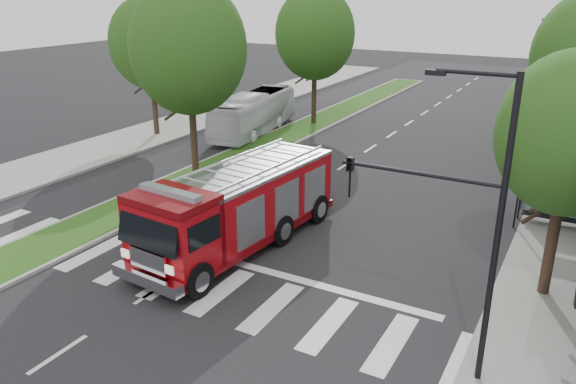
# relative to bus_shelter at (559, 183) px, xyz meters

# --- Properties ---
(ground) EXTENTS (140.00, 140.00, 0.00)m
(ground) POSITION_rel_bus_shelter_xyz_m (-11.20, -8.15, -2.04)
(ground) COLOR black
(ground) RESTS_ON ground
(sidewalk_left) EXTENTS (5.00, 80.00, 0.15)m
(sidewalk_left) POSITION_rel_bus_shelter_xyz_m (-25.70, 1.85, -1.96)
(sidewalk_left) COLOR gray
(sidewalk_left) RESTS_ON ground
(median) EXTENTS (3.00, 50.00, 0.15)m
(median) POSITION_rel_bus_shelter_xyz_m (-17.20, 9.85, -1.96)
(median) COLOR gray
(median) RESTS_ON ground
(bus_shelter) EXTENTS (3.20, 1.60, 2.61)m
(bus_shelter) POSITION_rel_bus_shelter_xyz_m (0.00, 0.00, 0.00)
(bus_shelter) COLOR black
(bus_shelter) RESTS_ON ground
(tree_right_near) EXTENTS (4.40, 4.40, 8.05)m
(tree_right_near) POSITION_rel_bus_shelter_xyz_m (0.30, -6.15, 3.47)
(tree_right_near) COLOR black
(tree_right_near) RESTS_ON ground
(tree_median_near) EXTENTS (5.80, 5.80, 10.16)m
(tree_median_near) POSITION_rel_bus_shelter_xyz_m (-17.20, -2.15, 4.77)
(tree_median_near) COLOR black
(tree_median_near) RESTS_ON ground
(tree_median_far) EXTENTS (5.60, 5.60, 9.72)m
(tree_median_far) POSITION_rel_bus_shelter_xyz_m (-17.20, 11.85, 4.45)
(tree_median_far) COLOR black
(tree_median_far) RESTS_ON ground
(tree_left_mid) EXTENTS (5.20, 5.20, 9.16)m
(tree_left_mid) POSITION_rel_bus_shelter_xyz_m (-25.20, 3.85, 4.12)
(tree_left_mid) COLOR black
(tree_left_mid) RESTS_ON ground
(streetlight_right_near) EXTENTS (4.08, 0.22, 8.00)m
(streetlight_right_near) POSITION_rel_bus_shelter_xyz_m (-1.59, -11.65, 2.63)
(streetlight_right_near) COLOR black
(streetlight_right_near) RESTS_ON ground
(streetlight_right_far) EXTENTS (2.11, 0.20, 8.00)m
(streetlight_right_far) POSITION_rel_bus_shelter_xyz_m (-0.85, 11.85, 2.44)
(streetlight_right_far) COLOR black
(streetlight_right_far) RESTS_ON ground
(fire_engine) EXTENTS (3.84, 10.08, 3.42)m
(fire_engine) POSITION_rel_bus_shelter_xyz_m (-10.64, -7.84, -0.40)
(fire_engine) COLOR #600509
(fire_engine) RESTS_ON ground
(city_bus) EXTENTS (3.74, 10.20, 2.78)m
(city_bus) POSITION_rel_bus_shelter_xyz_m (-19.82, 7.83, -0.65)
(city_bus) COLOR silver
(city_bus) RESTS_ON ground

